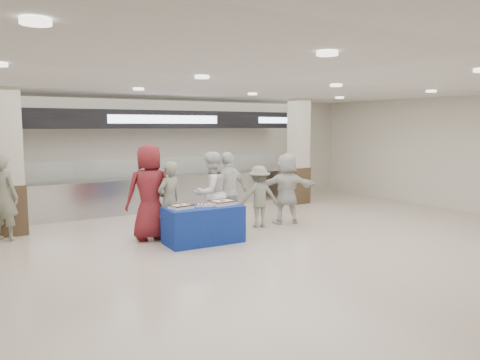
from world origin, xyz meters
TOP-DOWN VIEW (x-y plane):
  - ground at (0.00, 0.00)m, footprint 14.00×14.00m
  - serving_line at (0.00, 5.40)m, footprint 8.70×0.85m
  - column_left at (-4.00, 4.20)m, footprint 0.55×0.55m
  - column_right at (4.00, 4.20)m, footprint 0.55×0.55m
  - display_table at (-0.81, 1.32)m, footprint 1.58×0.85m
  - sheet_cake_left at (-1.28, 1.36)m, footprint 0.46×0.39m
  - sheet_cake_right at (-0.36, 1.31)m, footprint 0.53×0.42m
  - cupcake_tray at (-0.80, 1.32)m, footprint 0.41×0.36m
  - civilian_maroon at (-1.62, 2.17)m, footprint 1.02×0.70m
  - soldier_a at (-1.27, 1.96)m, footprint 0.70×0.59m
  - chef_tall at (-0.29, 1.96)m, footprint 1.02×0.87m
  - chef_short at (0.17, 1.96)m, footprint 1.13×0.66m
  - soldier_b at (1.00, 1.96)m, footprint 1.06×0.80m
  - civilian_white at (1.81, 1.96)m, footprint 1.68×1.05m
  - soldier_bg at (-4.21, 3.72)m, footprint 0.77×0.77m

SIDE VIEW (x-z plane):
  - ground at x=0.00m, z-range 0.00..0.00m
  - display_table at x=-0.81m, z-range 0.00..0.75m
  - soldier_b at x=1.00m, z-range 0.00..1.45m
  - cupcake_tray at x=-0.80m, z-range 0.75..0.81m
  - sheet_cake_left at x=-1.28m, z-range 0.75..0.84m
  - sheet_cake_right at x=-0.36m, z-range 0.75..0.85m
  - soldier_a at x=-1.27m, z-range 0.00..1.64m
  - civilian_white at x=1.81m, z-range 0.00..1.73m
  - chef_short at x=0.17m, z-range 0.00..1.80m
  - soldier_bg at x=-4.21m, z-range 0.00..1.80m
  - chef_tall at x=-0.29m, z-range 0.00..1.81m
  - civilian_maroon at x=-1.62m, z-range 0.00..2.00m
  - serving_line at x=0.00m, z-range -0.24..2.56m
  - column_left at x=-4.00m, z-range -0.07..3.13m
  - column_right at x=4.00m, z-range -0.07..3.13m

